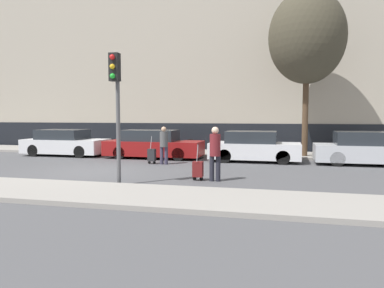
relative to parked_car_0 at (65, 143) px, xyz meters
name	(u,v)px	position (x,y,z in m)	size (l,w,h in m)	color
ground_plane	(93,171)	(4.14, -4.73, -0.63)	(80.00, 80.00, 0.00)	#4C4C4F
sidewalk_near	(24,189)	(4.14, -8.48, -0.57)	(28.00, 2.50, 0.12)	gray
sidewalk_far	(156,152)	(4.14, 2.27, -0.57)	(28.00, 3.00, 0.12)	gray
building_facade	(173,66)	(4.14, 5.71, 4.54)	(28.00, 2.54, 10.37)	#A89E8C
parked_car_0	(65,143)	(0.00, 0.00, 0.00)	(4.21, 1.91, 1.34)	silver
parked_car_1	(153,145)	(4.85, -0.10, 0.01)	(4.69, 1.74, 1.37)	maroon
parked_car_2	(254,147)	(9.70, -0.24, 0.01)	(4.01, 1.82, 1.37)	silver
parked_car_3	(369,149)	(14.50, -0.28, 0.02)	(4.51, 1.77, 1.39)	#B7BABF
pedestrian_left	(164,143)	(6.08, -2.17, 0.27)	(0.35, 0.34, 1.60)	#383347
trolley_left	(152,155)	(5.53, -2.16, -0.25)	(0.34, 0.29, 1.18)	#262628
pedestrian_right	(215,150)	(8.92, -5.65, 0.34)	(0.35, 0.34, 1.72)	#23232D
trolley_right	(198,169)	(8.37, -5.66, -0.27)	(0.34, 0.29, 1.15)	maroon
traffic_light	(116,92)	(6.25, -7.09, 2.11)	(0.28, 0.47, 3.86)	#515154
parked_bicycle	(181,145)	(5.68, 1.97, -0.14)	(1.77, 0.06, 0.96)	black
bare_tree_near_crossing	(307,37)	(11.98, 1.60, 5.12)	(3.60, 3.60, 7.85)	#4C3826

